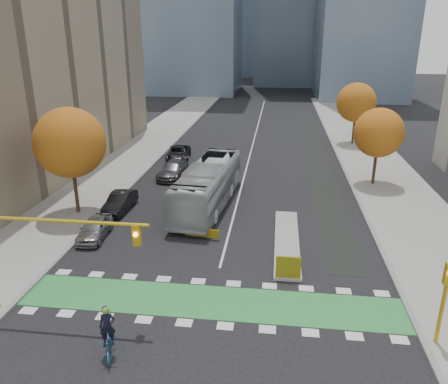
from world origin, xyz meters
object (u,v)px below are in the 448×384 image
(traffic_signal_west, at_px, (35,240))
(parked_car_d, at_px, (178,153))
(tree_west, at_px, (70,143))
(tree_east_far, at_px, (356,103))
(traffic_signal_east, at_px, (445,292))
(cyclist, at_px, (109,339))
(parked_car_c, at_px, (173,170))
(tree_east_near, at_px, (379,133))
(parked_car_a, at_px, (95,228))
(hazard_board, at_px, (288,267))
(bus, at_px, (208,185))
(parked_car_b, at_px, (120,202))

(traffic_signal_west, relative_size, parked_car_d, 1.64)
(tree_west, height_order, tree_east_far, tree_west)
(tree_east_far, relative_size, traffic_signal_east, 1.87)
(cyclist, height_order, parked_car_c, cyclist)
(traffic_signal_west, height_order, cyclist, traffic_signal_west)
(parked_car_c, bearing_deg, traffic_signal_west, -88.05)
(tree_east_far, bearing_deg, tree_east_near, -91.79)
(tree_east_near, xyz_separation_m, parked_car_d, (-19.76, 6.33, -4.14))
(parked_car_c, relative_size, parked_car_d, 1.01)
(traffic_signal_west, bearing_deg, parked_car_a, 97.10)
(cyclist, bearing_deg, tree_west, 99.93)
(traffic_signal_east, relative_size, cyclist, 1.71)
(hazard_board, height_order, tree_east_far, tree_east_far)
(traffic_signal_west, height_order, bus, traffic_signal_west)
(tree_east_near, relative_size, parked_car_a, 1.75)
(traffic_signal_west, height_order, parked_car_a, traffic_signal_west)
(bus, distance_m, parked_car_d, 14.56)
(hazard_board, distance_m, parked_car_d, 26.84)
(bus, height_order, parked_car_c, bus)
(tree_east_near, relative_size, traffic_signal_east, 1.73)
(parked_car_a, relative_size, parked_car_d, 0.78)
(bus, xyz_separation_m, parked_car_d, (-5.50, 13.44, -1.05))
(tree_west, distance_m, traffic_signal_west, 13.25)
(tree_east_near, height_order, parked_car_a, tree_east_near)
(bus, relative_size, parked_car_b, 2.95)
(traffic_signal_west, xyz_separation_m, parked_car_c, (1.08, 22.46, -3.28))
(parked_car_c, distance_m, parked_car_d, 6.45)
(tree_east_far, bearing_deg, tree_west, -133.30)
(hazard_board, height_order, cyclist, cyclist)
(tree_east_far, height_order, parked_car_a, tree_east_far)
(tree_east_far, height_order, bus, tree_east_far)
(tree_east_near, xyz_separation_m, parked_car_a, (-21.00, -13.92, -4.17))
(traffic_signal_east, height_order, cyclist, traffic_signal_east)
(parked_car_d, bearing_deg, parked_car_c, -88.09)
(tree_west, relative_size, traffic_signal_west, 0.96)
(cyclist, bearing_deg, bus, 66.30)
(traffic_signal_west, bearing_deg, parked_car_c, 87.24)
(hazard_board, height_order, bus, bus)
(tree_east_far, height_order, parked_car_b, tree_east_far)
(tree_west, height_order, parked_car_b, tree_west)
(tree_east_near, bearing_deg, parked_car_b, -157.00)
(tree_east_near, bearing_deg, traffic_signal_east, -93.81)
(parked_car_b, bearing_deg, parked_car_a, -88.29)
(parked_car_a, height_order, parked_car_b, parked_car_b)
(parked_car_d, bearing_deg, parked_car_a, -99.76)
(tree_east_near, distance_m, parked_car_c, 19.29)
(hazard_board, height_order, parked_car_d, hazard_board)
(cyclist, bearing_deg, hazard_board, 23.79)
(traffic_signal_east, bearing_deg, cyclist, -170.23)
(tree_west, height_order, parked_car_d, tree_west)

